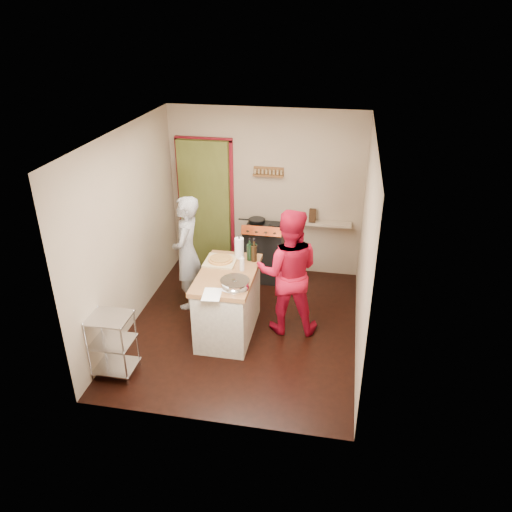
% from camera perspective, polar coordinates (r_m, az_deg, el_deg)
% --- Properties ---
extents(floor, '(3.50, 3.50, 0.00)m').
position_cam_1_polar(floor, '(6.83, -1.48, -8.06)').
color(floor, black).
rests_on(floor, ground).
extents(back_wall, '(3.00, 0.44, 2.60)m').
position_cam_1_polar(back_wall, '(7.99, -3.46, 6.43)').
color(back_wall, tan).
rests_on(back_wall, ground).
extents(left_wall, '(0.04, 3.50, 2.60)m').
position_cam_1_polar(left_wall, '(6.64, -14.41, 2.82)').
color(left_wall, tan).
rests_on(left_wall, ground).
extents(right_wall, '(0.04, 3.50, 2.60)m').
position_cam_1_polar(right_wall, '(6.07, 12.36, 0.75)').
color(right_wall, tan).
rests_on(right_wall, ground).
extents(ceiling, '(3.00, 3.50, 0.02)m').
position_cam_1_polar(ceiling, '(5.76, -1.79, 13.80)').
color(ceiling, white).
rests_on(ceiling, back_wall).
extents(stove, '(0.60, 0.63, 1.00)m').
position_cam_1_polar(stove, '(7.80, 0.97, 0.51)').
color(stove, black).
rests_on(stove, ground).
extents(wire_shelving, '(0.48, 0.40, 0.80)m').
position_cam_1_polar(wire_shelving, '(6.04, -16.11, -9.46)').
color(wire_shelving, silver).
rests_on(wire_shelving, ground).
extents(island, '(0.71, 1.31, 1.21)m').
position_cam_1_polar(island, '(6.49, -3.19, -5.16)').
color(island, beige).
rests_on(island, ground).
extents(person_stripe, '(0.43, 0.62, 1.65)m').
position_cam_1_polar(person_stripe, '(6.99, -7.90, 0.35)').
color(person_stripe, '#B4B4B9').
rests_on(person_stripe, ground).
extents(person_red, '(0.89, 0.73, 1.70)m').
position_cam_1_polar(person_red, '(6.38, 3.70, -1.84)').
color(person_red, '#AD0B26').
rests_on(person_red, ground).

